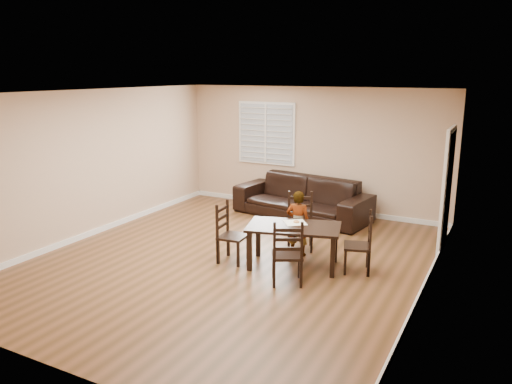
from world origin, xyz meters
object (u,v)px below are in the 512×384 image
(chair_left, at_px, (226,234))
(sofa, at_px, (302,198))
(dining_table, at_px, (294,231))
(child, at_px, (298,223))
(chair_near, at_px, (300,222))
(chair_far, at_px, (288,257))
(chair_right, at_px, (365,245))
(donut, at_px, (296,221))

(chair_left, distance_m, sofa, 2.90)
(dining_table, relative_size, child, 1.44)
(chair_near, bearing_deg, chair_far, -97.46)
(dining_table, height_order, chair_far, chair_far)
(dining_table, xyz_separation_m, sofa, (-0.95, 2.63, -0.16))
(chair_near, height_order, chair_far, chair_near)
(chair_far, bearing_deg, dining_table, -99.98)
(chair_near, distance_m, chair_far, 1.69)
(chair_left, bearing_deg, chair_far, -114.83)
(chair_far, xyz_separation_m, chair_left, (-1.29, 0.46, -0.00))
(dining_table, bearing_deg, chair_near, 91.15)
(chair_left, xyz_separation_m, sofa, (0.12, 2.90, -0.02))
(chair_left, bearing_deg, child, -55.40)
(chair_right, relative_size, sofa, 0.33)
(chair_far, height_order, chair_right, chair_far)
(chair_far, bearing_deg, sofa, -97.90)
(sofa, bearing_deg, chair_right, -40.45)
(child, distance_m, donut, 0.38)
(chair_right, xyz_separation_m, child, (-1.19, 0.21, 0.12))
(dining_table, relative_size, chair_left, 1.63)
(chair_far, height_order, child, child)
(chair_right, distance_m, sofa, 3.07)
(chair_right, bearing_deg, chair_near, -131.39)
(chair_near, bearing_deg, sofa, 87.20)
(chair_near, distance_m, chair_right, 1.45)
(chair_near, xyz_separation_m, donut, (0.24, -0.73, 0.24))
(dining_table, bearing_deg, sofa, 94.47)
(donut, height_order, sofa, sofa)
(sofa, bearing_deg, chair_left, -83.50)
(dining_table, distance_m, chair_left, 1.11)
(dining_table, distance_m, child, 0.52)
(donut, bearing_deg, dining_table, -81.02)
(chair_far, distance_m, chair_left, 1.37)
(chair_far, relative_size, child, 0.89)
(chair_near, relative_size, chair_left, 1.01)
(chair_left, bearing_deg, donut, -72.60)
(chair_near, distance_m, donut, 0.80)
(chair_left, bearing_deg, dining_table, -80.83)
(child, bearing_deg, chair_far, 99.44)
(chair_right, bearing_deg, dining_table, -91.73)
(chair_far, xyz_separation_m, chair_right, (0.83, 1.03, -0.02))
(chair_far, relative_size, sofa, 0.34)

